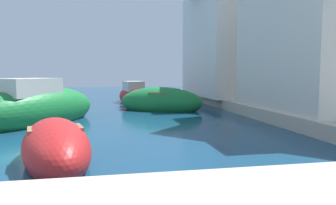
{
  "coord_description": "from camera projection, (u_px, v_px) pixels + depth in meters",
  "views": [
    {
      "loc": [
        3.81,
        -6.59,
        1.97
      ],
      "look_at": [
        6.85,
        9.12,
        0.49
      ],
      "focal_mm": 34.21,
      "sensor_mm": 36.0,
      "label": 1
    }
  ],
  "objects": [
    {
      "name": "moored_boat_0",
      "position": [
        132.0,
        95.0,
        21.61
      ],
      "size": [
        2.23,
        3.93,
        1.73
      ],
      "rotation": [
        0.0,
        0.0,
        1.78
      ],
      "color": "#B21E1E",
      "rests_on": "ground"
    },
    {
      "name": "moored_boat_1",
      "position": [
        161.0,
        102.0,
        16.92
      ],
      "size": [
        4.79,
        3.61,
        1.59
      ],
      "rotation": [
        0.0,
        0.0,
        2.67
      ],
      "color": "#197233",
      "rests_on": "ground"
    },
    {
      "name": "waterfront_building_main",
      "position": [
        335.0,
        14.0,
        13.0
      ],
      "size": [
        6.09,
        6.68,
        7.63
      ],
      "color": "silver",
      "rests_on": "quay_promenade"
    },
    {
      "name": "moored_boat_5",
      "position": [
        56.0,
        148.0,
        6.97
      ],
      "size": [
        2.15,
        3.83,
        1.26
      ],
      "rotation": [
        0.0,
        0.0,
        1.79
      ],
      "color": "#B21E1E",
      "rests_on": "ground"
    },
    {
      "name": "moored_boat_2",
      "position": [
        37.0,
        108.0,
        12.56
      ],
      "size": [
        5.13,
        6.02,
        2.2
      ],
      "rotation": [
        0.0,
        0.0,
        0.95
      ],
      "color": "#197233",
      "rests_on": "ground"
    },
    {
      "name": "quay_promenade",
      "position": [
        133.0,
        160.0,
        6.34
      ],
      "size": [
        44.0,
        32.0,
        0.5
      ],
      "color": "#BCB29E",
      "rests_on": "ground"
    },
    {
      "name": "waterfront_building_annex",
      "position": [
        246.0,
        34.0,
        21.24
      ],
      "size": [
        7.21,
        8.07,
        8.03
      ],
      "color": "white",
      "rests_on": "quay_promenade"
    },
    {
      "name": "moored_boat_7",
      "position": [
        48.0,
        99.0,
        19.72
      ],
      "size": [
        3.94,
        2.15,
        1.45
      ],
      "rotation": [
        0.0,
        0.0,
        6.01
      ],
      "color": "teal",
      "rests_on": "ground"
    }
  ]
}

